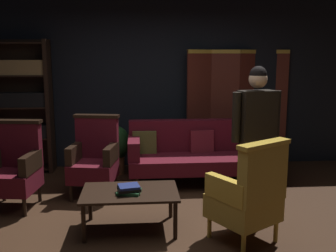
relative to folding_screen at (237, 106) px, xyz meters
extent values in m
plane|color=#331E11|center=(-1.26, -2.34, -0.99)|extent=(10.00, 10.00, 0.00)
cube|color=black|center=(-1.26, 0.11, 0.41)|extent=(7.20, 0.10, 2.80)
cube|color=#5B2319|center=(-0.64, -0.09, -0.04)|extent=(0.42, 0.23, 1.90)
cube|color=gold|center=(-0.64, -0.09, 0.88)|extent=(0.43, 0.24, 0.06)
cube|color=#5B2319|center=(-0.21, -0.03, -0.04)|extent=(0.46, 0.12, 1.90)
cube|color=gold|center=(-0.21, -0.03, 0.88)|extent=(0.46, 0.13, 0.06)
cube|color=#5B2319|center=(0.22, 0.03, -0.04)|extent=(0.42, 0.25, 1.90)
cube|color=gold|center=(0.22, 0.03, 0.88)|extent=(0.42, 0.25, 0.06)
cube|color=#5B2319|center=(0.64, 0.08, -0.04)|extent=(0.45, 0.15, 1.90)
cube|color=gold|center=(0.64, 0.08, 0.88)|extent=(0.45, 0.16, 0.06)
cube|color=black|center=(-2.99, -0.16, 0.04)|extent=(0.06, 0.32, 2.05)
cube|color=black|center=(-3.41, -0.01, 0.04)|extent=(0.90, 0.02, 2.05)
cube|color=black|center=(-3.41, -0.16, -0.93)|extent=(0.86, 0.30, 0.02)
cube|color=black|center=(-3.41, -0.16, -0.44)|extent=(0.86, 0.30, 0.02)
cube|color=black|center=(-3.41, -0.18, -0.33)|extent=(0.78, 0.22, 0.20)
cube|color=black|center=(-3.41, -0.16, 0.04)|extent=(0.86, 0.30, 0.02)
cube|color=black|center=(-3.41, -0.18, 0.16)|extent=(0.78, 0.22, 0.22)
cube|color=black|center=(-3.41, -0.16, 0.52)|extent=(0.86, 0.30, 0.02)
cube|color=#9E7A47|center=(-3.41, -0.18, 0.65)|extent=(0.78, 0.22, 0.22)
cube|color=black|center=(-3.41, -0.16, 1.00)|extent=(0.86, 0.30, 0.02)
cylinder|color=black|center=(-1.66, -1.29, -0.88)|extent=(0.07, 0.07, 0.22)
cylinder|color=black|center=(0.24, -1.29, -0.88)|extent=(0.07, 0.07, 0.22)
cylinder|color=black|center=(-1.66, -0.69, -0.88)|extent=(0.07, 0.07, 0.22)
cylinder|color=black|center=(0.24, -0.69, -0.88)|extent=(0.07, 0.07, 0.22)
cube|color=#4C0F19|center=(-0.71, -0.99, -0.67)|extent=(2.10, 0.76, 0.20)
cube|color=#4C0F19|center=(-0.71, -0.68, -0.34)|extent=(2.10, 0.18, 0.46)
cube|color=#4C0F19|center=(-1.69, -0.99, -0.44)|extent=(0.16, 0.68, 0.26)
cube|color=#4C0F19|center=(0.27, -0.99, -0.44)|extent=(0.16, 0.68, 0.26)
cube|color=#4C5123|center=(-1.54, -0.79, -0.42)|extent=(0.34, 0.12, 0.34)
cube|color=maroon|center=(-0.71, -0.79, -0.42)|extent=(0.35, 0.18, 0.35)
cube|color=beige|center=(0.12, -0.79, -0.42)|extent=(0.35, 0.13, 0.34)
cylinder|color=black|center=(-2.18, -2.65, -0.79)|extent=(0.04, 0.04, 0.39)
cylinder|color=black|center=(-1.28, -2.65, -0.79)|extent=(0.04, 0.04, 0.39)
cylinder|color=black|center=(-2.18, -2.11, -0.79)|extent=(0.04, 0.04, 0.39)
cylinder|color=black|center=(-1.28, -2.11, -0.79)|extent=(0.04, 0.04, 0.39)
cube|color=black|center=(-1.73, -2.38, -0.58)|extent=(1.00, 0.64, 0.03)
cylinder|color=gold|center=(-0.54, -2.39, -0.88)|extent=(0.04, 0.04, 0.22)
cylinder|color=gold|center=(-0.93, -2.63, -0.88)|extent=(0.04, 0.04, 0.22)
cylinder|color=gold|center=(-0.30, -2.78, -0.88)|extent=(0.04, 0.04, 0.22)
cylinder|color=gold|center=(-0.69, -3.02, -0.88)|extent=(0.04, 0.04, 0.22)
cube|color=#B79338|center=(-0.61, -2.71, -0.65)|extent=(0.77, 0.77, 0.24)
cube|color=#B79338|center=(-0.49, -2.90, -0.26)|extent=(0.54, 0.40, 0.54)
cube|color=gold|center=(-0.49, -2.90, 0.03)|extent=(0.58, 0.43, 0.04)
cube|color=gold|center=(-0.41, -2.58, -0.42)|extent=(0.34, 0.47, 0.22)
cube|color=gold|center=(-0.82, -2.83, -0.42)|extent=(0.34, 0.47, 0.22)
cylinder|color=black|center=(-2.94, -1.95, -0.88)|extent=(0.04, 0.04, 0.22)
cylinder|color=black|center=(-3.33, -1.44, -0.88)|extent=(0.04, 0.04, 0.22)
cylinder|color=black|center=(-2.88, -1.50, -0.88)|extent=(0.04, 0.04, 0.22)
cube|color=#4C0F19|center=(-3.14, -1.70, -0.65)|extent=(0.63, 0.63, 0.24)
cube|color=#4C0F19|center=(-3.11, -1.47, -0.26)|extent=(0.57, 0.19, 0.54)
cube|color=black|center=(-3.11, -1.47, 0.03)|extent=(0.61, 0.21, 0.04)
cube|color=black|center=(-2.90, -1.73, -0.42)|extent=(0.15, 0.51, 0.22)
cylinder|color=black|center=(-2.48, -1.53, -0.88)|extent=(0.04, 0.04, 0.22)
cylinder|color=black|center=(-2.03, -1.61, -0.88)|extent=(0.04, 0.04, 0.22)
cylinder|color=black|center=(-2.41, -1.08, -0.88)|extent=(0.04, 0.04, 0.22)
cylinder|color=black|center=(-1.95, -1.16, -0.88)|extent=(0.04, 0.04, 0.22)
cube|color=#4C0F19|center=(-2.22, -1.35, -0.65)|extent=(0.65, 0.65, 0.24)
cube|color=#4C0F19|center=(-2.18, -1.12, -0.26)|extent=(0.57, 0.21, 0.54)
cube|color=black|center=(-2.18, -1.12, 0.03)|extent=(0.61, 0.23, 0.04)
cube|color=black|center=(-2.45, -1.30, -0.42)|extent=(0.17, 0.51, 0.22)
cube|color=black|center=(-1.98, -1.39, -0.42)|extent=(0.17, 0.51, 0.22)
cylinder|color=black|center=(-0.28, -2.15, -0.56)|extent=(0.12, 0.12, 0.86)
cylinder|color=black|center=(-0.41, -2.18, -0.56)|extent=(0.12, 0.12, 0.86)
cube|color=maroon|center=(-0.34, -2.17, -0.09)|extent=(0.35, 0.24, 0.09)
cube|color=black|center=(-0.34, -2.17, 0.16)|extent=(0.44, 0.31, 0.58)
cube|color=white|center=(-0.37, -2.06, 0.19)|extent=(0.14, 0.05, 0.41)
cube|color=maroon|center=(-0.37, -2.05, 0.42)|extent=(0.09, 0.04, 0.04)
cylinder|color=black|center=(-0.10, -2.10, 0.17)|extent=(0.09, 0.09, 0.54)
cylinder|color=black|center=(-0.59, -2.23, 0.17)|extent=(0.09, 0.09, 0.54)
sphere|color=tan|center=(-0.34, -2.17, 0.57)|extent=(0.20, 0.20, 0.20)
sphere|color=black|center=(-0.34, -2.17, 0.62)|extent=(0.18, 0.18, 0.18)
cylinder|color=brown|center=(-1.99, -0.39, -0.85)|extent=(0.28, 0.28, 0.28)
ellipsoid|color=#193D19|center=(-1.99, -0.39, -0.50)|extent=(0.46, 0.46, 0.53)
cube|color=#1E4C28|center=(-1.74, -2.44, -0.55)|extent=(0.26, 0.23, 0.03)
cube|color=black|center=(-1.74, -2.44, -0.52)|extent=(0.25, 0.21, 0.03)
cube|color=navy|center=(-1.74, -2.44, -0.49)|extent=(0.24, 0.22, 0.03)
camera|label=1|loc=(-1.64, -6.26, 0.83)|focal=41.63mm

